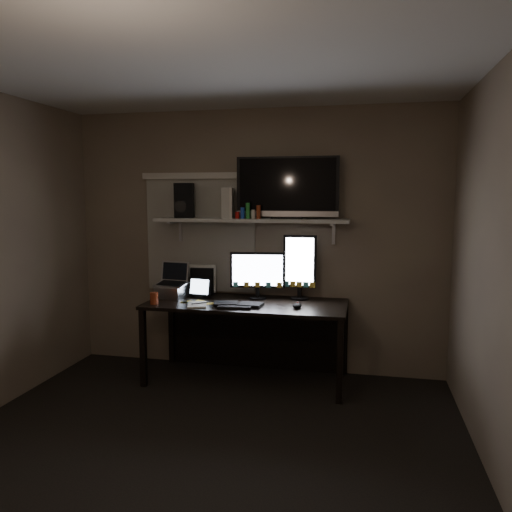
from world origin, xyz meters
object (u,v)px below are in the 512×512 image
(tablet, at_px, (200,288))
(game_console, at_px, (229,203))
(monitor_landscape, at_px, (258,275))
(monitor_portrait, at_px, (300,267))
(tv, at_px, (287,188))
(laptop, at_px, (171,281))
(desk, at_px, (249,318))
(keyboard, at_px, (238,304))
(speaker, at_px, (184,200))
(cup, at_px, (154,298))
(mouse, at_px, (297,306))

(tablet, distance_m, game_console, 0.84)
(monitor_landscape, xyz_separation_m, monitor_portrait, (0.38, 0.07, 0.08))
(tv, bearing_deg, laptop, -170.68)
(desk, relative_size, keyboard, 4.09)
(tablet, bearing_deg, game_console, 31.32)
(laptop, xyz_separation_m, speaker, (0.08, 0.16, 0.75))
(monitor_portrait, height_order, speaker, speaker)
(keyboard, xyz_separation_m, cup, (-0.74, -0.09, 0.04))
(monitor_landscape, distance_m, monitor_portrait, 0.40)
(monitor_landscape, bearing_deg, laptop, -178.83)
(desk, distance_m, monitor_landscape, 0.41)
(desk, height_order, tablet, tablet)
(speaker, bearing_deg, cup, -122.25)
(tablet, relative_size, tv, 0.24)
(monitor_portrait, bearing_deg, monitor_landscape, -167.65)
(mouse, height_order, speaker, speaker)
(keyboard, relative_size, speaker, 1.35)
(monitor_portrait, bearing_deg, tablet, -169.48)
(mouse, height_order, tv, tv)
(game_console, relative_size, speaker, 0.86)
(desk, distance_m, keyboard, 0.33)
(monitor_portrait, distance_m, mouse, 0.47)
(tv, xyz_separation_m, game_console, (-0.55, -0.02, -0.14))
(monitor_portrait, xyz_separation_m, laptop, (-1.19, -0.19, -0.14))
(monitor_landscape, bearing_deg, tv, 6.32)
(desk, relative_size, speaker, 5.51)
(keyboard, relative_size, cup, 4.17)
(keyboard, distance_m, cup, 0.75)
(game_console, bearing_deg, tv, -8.64)
(desk, height_order, game_console, game_console)
(desk, height_order, tv, tv)
(tablet, height_order, laptop, laptop)
(mouse, height_order, tablet, tablet)
(game_console, bearing_deg, keyboard, -75.22)
(desk, relative_size, game_console, 6.40)
(desk, bearing_deg, speaker, 172.28)
(tablet, xyz_separation_m, speaker, (-0.18, 0.11, 0.82))
(tv, bearing_deg, desk, -161.82)
(desk, relative_size, cup, 17.06)
(cup, distance_m, speaker, 0.98)
(keyboard, xyz_separation_m, speaker, (-0.61, 0.36, 0.90))
(cup, relative_size, game_console, 0.38)
(monitor_landscape, xyz_separation_m, game_console, (-0.28, 0.04, 0.67))
(laptop, bearing_deg, cup, -92.12)
(monitor_landscape, xyz_separation_m, keyboard, (-0.11, -0.32, -0.21))
(laptop, height_order, speaker, speaker)
(monitor_portrait, bearing_deg, keyboard, -140.04)
(monitor_landscape, height_order, monitor_portrait, monitor_portrait)
(desk, height_order, mouse, mouse)
(cup, height_order, speaker, speaker)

